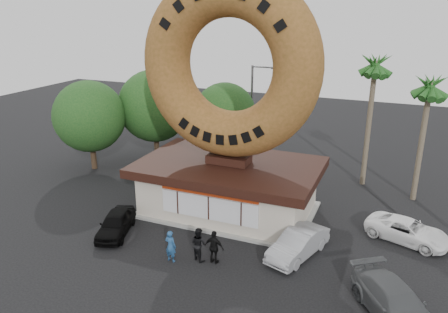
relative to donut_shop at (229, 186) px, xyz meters
The scene contains 16 objects.
ground 6.24m from the donut_shop, 90.00° to the right, with size 90.00×90.00×0.00m, color black.
donut_shop is the anchor object (origin of this frame).
giant_donut 7.49m from the donut_shop, 90.00° to the left, with size 10.92×10.92×2.78m, color #9B5E2D.
tree_west 12.15m from the donut_shop, 143.55° to the left, with size 6.00×6.00×7.65m.
tree_mid 10.12m from the donut_shop, 113.92° to the left, with size 5.20×5.20×6.63m.
tree_far 13.59m from the donut_shop, 166.94° to the left, with size 5.60×5.60×7.14m.
palm_near 12.83m from the donut_shop, 46.90° to the left, with size 2.60×2.60×9.75m.
palm_far 14.00m from the donut_shop, 30.64° to the left, with size 2.60×2.60×8.75m.
street_lamp 10.54m from the donut_shop, 100.50° to the left, with size 2.11×0.20×8.00m.
person_left 6.64m from the donut_shop, 94.97° to the right, with size 0.63×0.42×1.74m, color navy.
person_center 5.98m from the donut_shop, 83.17° to the right, with size 0.88×0.69×1.82m, color black.
person_right 6.14m from the donut_shop, 74.86° to the right, with size 1.07×0.44×1.82m, color black.
car_black 7.28m from the donut_shop, 132.97° to the right, with size 1.55×3.84×1.31m, color black.
car_silver 6.52m from the donut_shop, 33.39° to the right, with size 1.49×4.28×1.41m, color #A3A4A8.
car_grey 12.42m from the donut_shop, 33.35° to the right, with size 2.05×5.03×1.46m, color #545659.
car_white 10.76m from the donut_shop, ahead, with size 2.09×4.53×1.26m, color white.
Camera 1 is at (9.52, -17.67, 12.60)m, focal length 35.00 mm.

